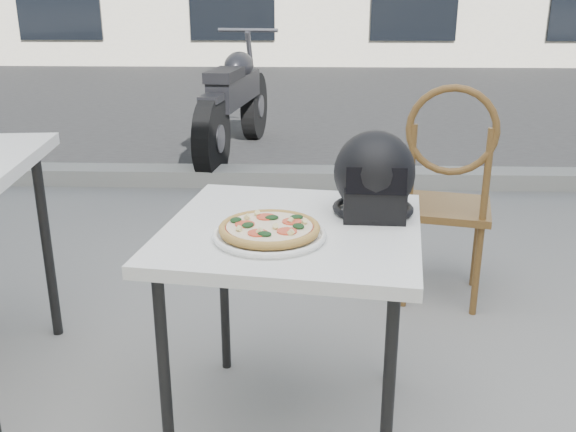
{
  "coord_description": "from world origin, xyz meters",
  "views": [
    {
      "loc": [
        -0.21,
        -1.61,
        1.36
      ],
      "look_at": [
        -0.27,
        0.11,
        0.76
      ],
      "focal_mm": 40.0,
      "sensor_mm": 36.0,
      "label": 1
    }
  ],
  "objects_px": {
    "cafe_table_main": "(292,245)",
    "pizza": "(269,228)",
    "plate": "(270,235)",
    "motorcycle": "(235,103)",
    "helmet": "(374,178)",
    "cafe_chair_main": "(448,185)"
  },
  "relations": [
    {
      "from": "cafe_table_main",
      "to": "pizza",
      "type": "xyz_separation_m",
      "value": [
        -0.06,
        -0.11,
        0.1
      ]
    },
    {
      "from": "plate",
      "to": "pizza",
      "type": "xyz_separation_m",
      "value": [
        -0.0,
        0.0,
        0.02
      ]
    },
    {
      "from": "plate",
      "to": "motorcycle",
      "type": "relative_size",
      "value": 0.16
    },
    {
      "from": "pizza",
      "to": "helmet",
      "type": "xyz_separation_m",
      "value": [
        0.31,
        0.23,
        0.08
      ]
    },
    {
      "from": "pizza",
      "to": "motorcycle",
      "type": "bearing_deg",
      "value": 97.97
    },
    {
      "from": "motorcycle",
      "to": "cafe_chair_main",
      "type": "bearing_deg",
      "value": -58.14
    },
    {
      "from": "helmet",
      "to": "cafe_table_main",
      "type": "bearing_deg",
      "value": -151.52
    },
    {
      "from": "helmet",
      "to": "cafe_chair_main",
      "type": "height_order",
      "value": "cafe_chair_main"
    },
    {
      "from": "helmet",
      "to": "cafe_chair_main",
      "type": "distance_m",
      "value": 0.94
    },
    {
      "from": "pizza",
      "to": "cafe_table_main",
      "type": "bearing_deg",
      "value": 60.6
    },
    {
      "from": "helmet",
      "to": "cafe_chair_main",
      "type": "xyz_separation_m",
      "value": [
        0.41,
        0.81,
        -0.26
      ]
    },
    {
      "from": "plate",
      "to": "cafe_chair_main",
      "type": "distance_m",
      "value": 1.27
    },
    {
      "from": "cafe_table_main",
      "to": "motorcycle",
      "type": "xyz_separation_m",
      "value": [
        -0.59,
        3.7,
        -0.18
      ]
    },
    {
      "from": "cafe_table_main",
      "to": "pizza",
      "type": "height_order",
      "value": "pizza"
    },
    {
      "from": "helmet",
      "to": "motorcycle",
      "type": "distance_m",
      "value": 3.69
    },
    {
      "from": "helmet",
      "to": "pizza",
      "type": "bearing_deg",
      "value": -140.89
    },
    {
      "from": "helmet",
      "to": "motorcycle",
      "type": "bearing_deg",
      "value": 105.75
    },
    {
      "from": "plate",
      "to": "helmet",
      "type": "relative_size",
      "value": 1.21
    },
    {
      "from": "cafe_table_main",
      "to": "plate",
      "type": "bearing_deg",
      "value": -119.35
    },
    {
      "from": "pizza",
      "to": "motorcycle",
      "type": "distance_m",
      "value": 3.85
    },
    {
      "from": "cafe_table_main",
      "to": "motorcycle",
      "type": "height_order",
      "value": "motorcycle"
    },
    {
      "from": "cafe_table_main",
      "to": "cafe_chair_main",
      "type": "xyz_separation_m",
      "value": [
        0.65,
        0.93,
        -0.08
      ]
    }
  ]
}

